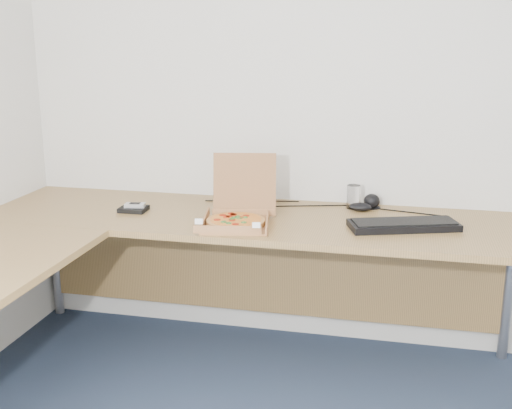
% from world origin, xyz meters
% --- Properties ---
extents(room_shell, '(3.50, 3.50, 2.50)m').
position_xyz_m(room_shell, '(0.00, 0.00, 1.25)').
color(room_shell, beige).
rests_on(room_shell, ground).
extents(desk, '(2.50, 2.20, 0.73)m').
position_xyz_m(desk, '(-0.82, 0.97, 0.70)').
color(desk, olive).
rests_on(desk, ground).
extents(pizza_box, '(0.29, 0.33, 0.29)m').
position_xyz_m(pizza_box, '(-0.53, 1.25, 0.76)').
color(pizza_box, '#A36C41').
rests_on(pizza_box, desk).
extents(drinking_glass, '(0.06, 0.06, 0.11)m').
position_xyz_m(drinking_glass, '(-0.05, 1.65, 0.79)').
color(drinking_glass, white).
rests_on(drinking_glass, desk).
extents(keyboard, '(0.50, 0.31, 0.03)m').
position_xyz_m(keyboard, '(0.19, 1.36, 0.74)').
color(keyboard, black).
rests_on(keyboard, desk).
extents(mouse, '(0.11, 0.08, 0.04)m').
position_xyz_m(mouse, '(-0.02, 1.61, 0.75)').
color(mouse, black).
rests_on(mouse, desk).
extents(wallet, '(0.13, 0.11, 0.02)m').
position_xyz_m(wallet, '(-1.07, 1.36, 0.74)').
color(wallet, black).
rests_on(wallet, desk).
extents(phone, '(0.10, 0.06, 0.02)m').
position_xyz_m(phone, '(-1.06, 1.36, 0.76)').
color(phone, '#B2B5BA').
rests_on(phone, wallet).
extents(dome_speaker, '(0.09, 0.09, 0.07)m').
position_xyz_m(dome_speaker, '(0.03, 1.68, 0.77)').
color(dome_speaker, black).
rests_on(dome_speaker, desk).
extents(cable_bundle, '(0.57, 0.12, 0.01)m').
position_xyz_m(cable_bundle, '(-0.23, 1.65, 0.73)').
color(cable_bundle, black).
rests_on(cable_bundle, desk).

